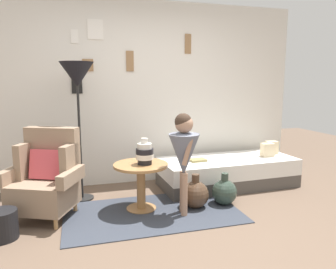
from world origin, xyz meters
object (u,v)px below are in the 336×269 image
floor_lamp (77,80)px  magazine_basket (2,225)px  person_child (184,151)px  demijohn_far (224,192)px  daybed (227,172)px  vase_striped (145,153)px  side_table (141,176)px  armchair (47,177)px  book_on_daybed (198,160)px  demijohn_near (195,194)px

floor_lamp → magazine_basket: size_ratio=6.09×
person_child → demijohn_far: person_child is taller
floor_lamp → magazine_basket: bearing=-130.3°
daybed → vase_striped: 1.49m
magazine_basket → daybed: bearing=17.2°
side_table → floor_lamp: 1.38m
floor_lamp → daybed: bearing=-0.8°
side_table → person_child: bearing=-32.4°
armchair → book_on_daybed: size_ratio=4.41×
side_table → demijohn_far: (1.00, -0.13, -0.24)m
floor_lamp → person_child: floor_lamp is taller
daybed → book_on_daybed: (-0.47, -0.04, 0.22)m
magazine_basket → floor_lamp: bearing=49.7°
floor_lamp → magazine_basket: (-0.75, -0.88, -1.35)m
book_on_daybed → demijohn_near: size_ratio=0.54×
demijohn_near → armchair: bearing=171.9°
armchair → book_on_daybed: 1.94m
magazine_basket → demijohn_far: bearing=5.1°
armchair → book_on_daybed: (1.91, 0.37, -0.02)m
floor_lamp → magazine_basket: 1.77m
side_table → book_on_daybed: side_table is taller
side_table → book_on_daybed: size_ratio=2.85×
person_child → magazine_basket: person_child is taller
book_on_daybed → demijohn_near: 0.70m
book_on_daybed → magazine_basket: bearing=-160.3°
armchair → demijohn_near: (1.65, -0.23, -0.27)m
vase_striped → demijohn_far: bearing=-6.2°
person_child → armchair: bearing=165.4°
book_on_daybed → demijohn_far: bearing=-79.4°
floor_lamp → book_on_daybed: (1.54, -0.06, -1.07)m
floor_lamp → demijohn_near: floor_lamp is taller
daybed → side_table: (-1.35, -0.51, 0.20)m
side_table → demijohn_near: 0.68m
vase_striped → book_on_daybed: size_ratio=1.36×
demijohn_near → demijohn_far: (0.37, -0.00, -0.01)m
person_child → demijohn_near: person_child is taller
armchair → daybed: armchair is taller
vase_striped → person_child: (0.38, -0.24, 0.06)m
demijohn_near → floor_lamp: bearing=152.5°
person_child → demijohn_far: 0.82m
demijohn_near → magazine_basket: (-2.02, -0.22, -0.02)m
floor_lamp → demijohn_far: floor_lamp is taller
vase_striped → floor_lamp: (-0.69, 0.56, 0.82)m
side_table → person_child: (0.43, -0.27, 0.33)m
armchair → demijohn_far: (2.02, -0.24, -0.28)m
vase_striped → demijohn_near: vase_striped is taller
floor_lamp → vase_striped: bearing=-39.1°
floor_lamp → book_on_daybed: size_ratio=7.75×
daybed → magazine_basket: daybed is taller
person_child → daybed: bearing=40.1°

